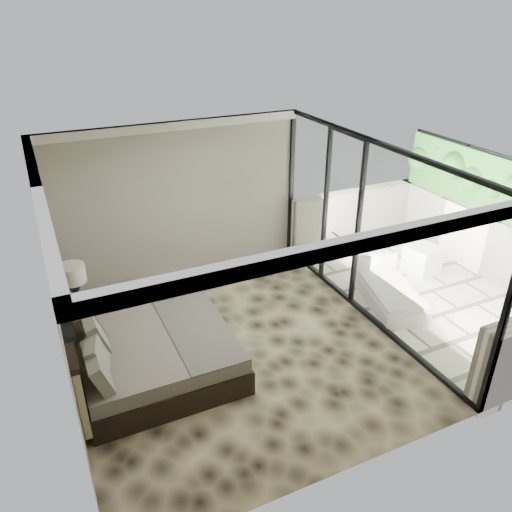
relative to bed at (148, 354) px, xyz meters
name	(u,v)px	position (x,y,z in m)	size (l,w,h in m)	color
floor	(234,347)	(1.27, 0.06, -0.34)	(5.00, 5.00, 0.00)	black
ceiling	(230,162)	(1.27, 0.06, 2.45)	(4.50, 5.00, 0.02)	silver
back_wall	(178,202)	(1.27, 2.55, 1.06)	(4.50, 0.02, 2.80)	gray
left_wall	(56,301)	(-0.97, 0.06, 1.06)	(0.02, 5.00, 2.80)	gray
glass_wall	(370,233)	(3.52, 0.06, 1.06)	(0.08, 5.00, 2.80)	white
terrace_slab	(431,294)	(5.02, 0.06, -0.40)	(3.00, 5.00, 0.12)	#BCB6A0
parapet_far	(494,248)	(6.37, 0.06, 0.21)	(0.30, 5.00, 1.10)	beige
foliage_hedge	(508,190)	(6.37, 0.06, 1.31)	(0.36, 4.60, 1.10)	#2B7123
picture_ledge	(59,289)	(-0.91, 0.16, 1.16)	(0.12, 2.20, 0.05)	black
bed	(148,354)	(0.00, 0.00, 0.00)	(2.10, 2.03, 1.16)	black
nightstand	(84,320)	(-0.66, 1.27, -0.06)	(0.56, 0.56, 0.56)	black
table_lamp	(73,281)	(-0.70, 1.27, 0.62)	(0.38, 0.38, 0.70)	black
abstract_canvas	(45,228)	(-0.93, 0.93, 1.63)	(0.04, 0.90, 0.90)	#BB3210
framed_print	(55,255)	(-0.87, 0.41, 1.48)	(0.03, 0.50, 0.60)	black
ottoman	(422,260)	(5.29, 0.67, -0.08)	(0.53, 0.53, 0.53)	silver
lounger	(389,293)	(4.09, 0.08, -0.16)	(1.09, 1.61, 0.58)	silver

